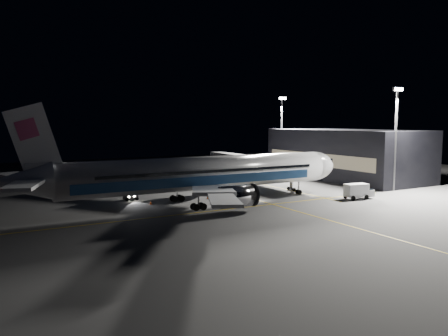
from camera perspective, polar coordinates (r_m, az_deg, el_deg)
The scene contains 14 objects.
ground at distance 74.52m, azimuth -2.70°, elevation -4.70°, with size 200.00×200.00×0.00m, color #4C4C4F.
guide_line_main at distance 79.40m, azimuth 3.79°, elevation -4.04°, with size 0.25×80.00×0.01m, color gold.
guide_line_cross at distance 69.30m, azimuth -0.48°, elevation -5.51°, with size 70.00×0.25×0.01m, color gold.
guide_line_side at distance 94.24m, azimuth 6.62°, elevation -2.47°, with size 0.25×40.00×0.01m, color gold.
airliner at distance 73.27m, azimuth -3.47°, elevation -0.81°, with size 61.48×54.22×16.64m.
terminal at distance 112.09m, azimuth 15.45°, elevation 1.78°, with size 18.12×40.00×12.00m.
jet_bridge at distance 100.29m, azimuth 3.96°, elevation 0.70°, with size 3.60×34.40×6.30m.
floodlight_mast_north at distance 121.60m, azimuth 7.53°, elevation 5.27°, with size 2.40×0.68×20.70m.
floodlight_mast_south at distance 93.89m, azimuth 21.55°, elevation 4.69°, with size 2.40×0.67×20.70m.
service_truck at distance 82.72m, azimuth 17.16°, elevation -2.86°, with size 5.66×2.95×2.77m.
baggage_tug at distance 79.70m, azimuth -12.10°, elevation -3.54°, with size 2.46×2.00×1.75m.
safety_cone_a at distance 79.24m, azimuth -2.14°, elevation -3.83°, with size 0.41×0.41×0.61m, color #E64709.
safety_cone_b at distance 88.86m, azimuth -4.09°, elevation -2.78°, with size 0.38×0.38×0.56m, color #E64709.
safety_cone_c at distance 75.02m, azimuth -9.57°, elevation -4.46°, with size 0.44×0.44×0.66m, color #E64709.
Camera 1 is at (-32.56, -65.59, 13.87)m, focal length 35.00 mm.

